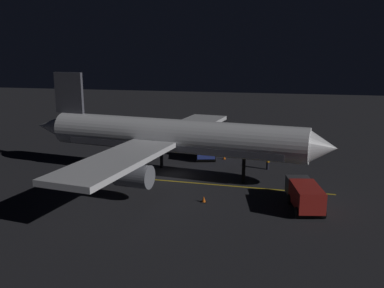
% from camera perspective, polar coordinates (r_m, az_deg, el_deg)
% --- Properties ---
extents(ground_plane, '(180.00, 180.00, 0.20)m').
position_cam_1_polar(ground_plane, '(44.19, -2.54, -4.43)').
color(ground_plane, black).
extents(apron_guide_stripe, '(1.24, 24.46, 0.01)m').
position_cam_1_polar(apron_guide_stripe, '(41.25, 2.06, -5.55)').
color(apron_guide_stripe, gold).
rests_on(apron_guide_stripe, ground_plane).
extents(airliner, '(33.57, 33.87, 10.61)m').
position_cam_1_polar(airliner, '(43.37, -3.30, 0.93)').
color(airliner, white).
rests_on(airliner, ground_plane).
extents(baggage_truck, '(6.27, 3.22, 2.16)m').
position_cam_1_polar(baggage_truck, '(36.04, 15.29, -6.84)').
color(baggage_truck, maroon).
rests_on(baggage_truck, ground_plane).
extents(catering_truck, '(5.88, 3.45, 2.17)m').
position_cam_1_polar(catering_truck, '(50.90, 1.77, -0.66)').
color(catering_truck, navy).
rests_on(catering_truck, ground_plane).
extents(ground_crew_worker, '(0.40, 0.40, 1.74)m').
position_cam_1_polar(ground_crew_worker, '(46.70, 10.44, -2.43)').
color(ground_crew_worker, black).
rests_on(ground_crew_worker, ground_plane).
extents(traffic_cone_near_left, '(0.50, 0.50, 0.55)m').
position_cam_1_polar(traffic_cone_near_left, '(36.41, 1.64, -7.67)').
color(traffic_cone_near_left, '#EA590F').
rests_on(traffic_cone_near_left, ground_plane).
extents(traffic_cone_near_right, '(0.50, 0.50, 0.55)m').
position_cam_1_polar(traffic_cone_near_right, '(50.50, 4.49, -1.84)').
color(traffic_cone_near_right, '#EA590F').
rests_on(traffic_cone_near_right, ground_plane).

